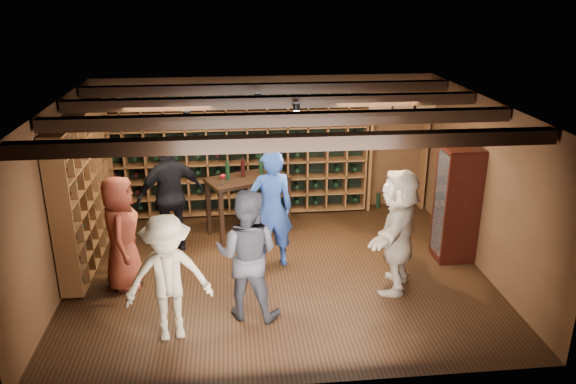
{
  "coord_description": "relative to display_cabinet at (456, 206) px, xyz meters",
  "views": [
    {
      "loc": [
        -0.64,
        -7.34,
        4.01
      ],
      "look_at": [
        0.16,
        0.2,
        1.19
      ],
      "focal_mm": 35.0,
      "sensor_mm": 36.0,
      "label": 1
    }
  ],
  "objects": [
    {
      "name": "tasting_table",
      "position": [
        -3.1,
        1.25,
        0.02
      ],
      "size": [
        1.49,
        1.14,
        1.28
      ],
      "rotation": [
        0.0,
        0.0,
        0.41
      ],
      "color": "black",
      "rests_on": "ground"
    },
    {
      "name": "guest_red_floral",
      "position": [
        -4.89,
        -0.35,
        -0.05
      ],
      "size": [
        0.56,
        0.82,
        1.62
      ],
      "primitive_type": "imported",
      "rotation": [
        0.0,
        0.0,
        1.62
      ],
      "color": "maroon",
      "rests_on": "ground"
    },
    {
      "name": "display_cabinet",
      "position": [
        0.0,
        0.0,
        0.0
      ],
      "size": [
        0.55,
        0.5,
        1.75
      ],
      "color": "black",
      "rests_on": "ground"
    },
    {
      "name": "ground",
      "position": [
        -2.71,
        -0.2,
        -0.86
      ],
      "size": [
        6.0,
        6.0,
        0.0
      ],
      "primitive_type": "plane",
      "color": "black",
      "rests_on": "ground"
    },
    {
      "name": "guest_beige",
      "position": [
        -1.14,
        -0.8,
        0.02
      ],
      "size": [
        1.18,
        1.68,
        1.75
      ],
      "primitive_type": "imported",
      "rotation": [
        0.0,
        0.0,
        4.25
      ],
      "color": "tan",
      "rests_on": "ground"
    },
    {
      "name": "room_shell",
      "position": [
        -2.71,
        -0.15,
        1.56
      ],
      "size": [
        6.0,
        6.0,
        6.0
      ],
      "color": "#54341C",
      "rests_on": "ground"
    },
    {
      "name": "man_blue_shirt",
      "position": [
        -2.8,
        0.06,
        0.05
      ],
      "size": [
        0.72,
        0.53,
        1.81
      ],
      "primitive_type": "imported",
      "rotation": [
        0.0,
        0.0,
        3.29
      ],
      "color": "navy",
      "rests_on": "ground"
    },
    {
      "name": "wine_rack_back",
      "position": [
        -3.24,
        2.13,
        0.29
      ],
      "size": [
        4.65,
        0.3,
        2.2
      ],
      "color": "brown",
      "rests_on": "ground"
    },
    {
      "name": "wine_rack_left",
      "position": [
        -5.54,
        0.62,
        0.29
      ],
      "size": [
        0.3,
        2.65,
        2.2
      ],
      "color": "brown",
      "rests_on": "ground"
    },
    {
      "name": "crate_shelf",
      "position": [
        -0.31,
        2.12,
        0.71
      ],
      "size": [
        1.2,
        0.32,
        2.07
      ],
      "color": "brown",
      "rests_on": "ground"
    },
    {
      "name": "man_grey_suit",
      "position": [
        -3.2,
        -1.27,
        -0.0
      ],
      "size": [
        0.98,
        0.85,
        1.71
      ],
      "primitive_type": "imported",
      "rotation": [
        0.0,
        0.0,
        2.86
      ],
      "color": "black",
      "rests_on": "ground"
    },
    {
      "name": "guest_khaki",
      "position": [
        -4.14,
        -1.66,
        -0.07
      ],
      "size": [
        1.1,
        0.74,
        1.58
      ],
      "primitive_type": "imported",
      "rotation": [
        0.0,
        0.0,
        0.16
      ],
      "color": "gray",
      "rests_on": "ground"
    },
    {
      "name": "guest_woman_black",
      "position": [
        -4.31,
        0.72,
        0.07
      ],
      "size": [
        1.17,
        0.89,
        1.85
      ],
      "primitive_type": "imported",
      "rotation": [
        0.0,
        0.0,
        3.61
      ],
      "color": "black",
      "rests_on": "ground"
    }
  ]
}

